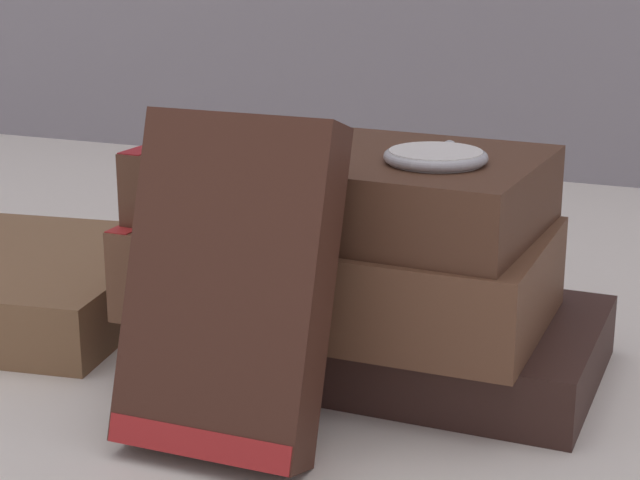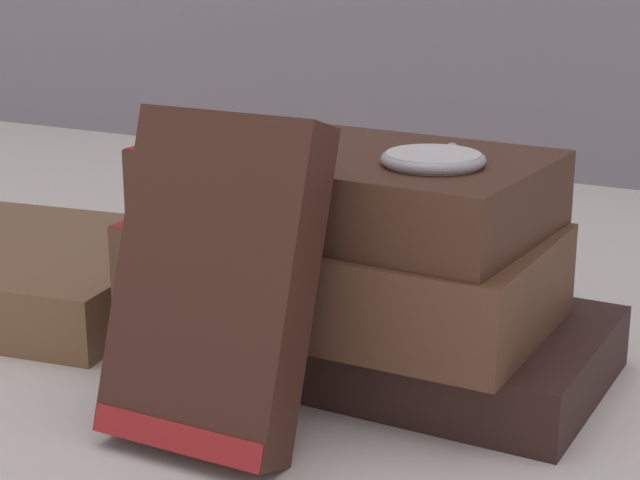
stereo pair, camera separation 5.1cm
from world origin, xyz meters
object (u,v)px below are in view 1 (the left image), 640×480
Objects in this scene: book_leaning_front at (230,298)px; pocket_watch at (436,157)px; reading_glasses at (357,290)px; book_flat_top at (335,185)px; book_flat_middle at (332,267)px; book_flat_bottom at (366,332)px.

pocket_watch is at bearing 53.23° from book_leaning_front.
reading_glasses is at bearing 94.95° from book_leaning_front.
book_flat_top is at bearing 165.96° from pocket_watch.
book_flat_middle reaches higher than reading_glasses.
pocket_watch is at bearing -10.65° from book_flat_top.
book_flat_bottom is at bearing 78.10° from book_leaning_front.
book_flat_middle reaches higher than book_flat_bottom.
pocket_watch reaches higher than book_flat_bottom.
book_flat_bottom is 4.41× the size of pocket_watch.
book_flat_top is 1.36× the size of book_leaning_front.
pocket_watch is (0.04, -0.02, 0.10)m from book_flat_bottom.
book_flat_bottom is 0.12m from book_leaning_front.
book_flat_bottom is at bearing 150.71° from pocket_watch.
pocket_watch is (0.05, -0.01, 0.06)m from book_flat_middle.
book_flat_middle is at bearing -127.59° from book_flat_bottom.
pocket_watch is 0.18m from reading_glasses.
book_flat_middle is at bearing -77.57° from book_flat_top.
book_flat_middle is 1.40× the size of book_leaning_front.
book_flat_middle is 3.93× the size of pocket_watch.
reading_glasses is at bearing 113.03° from book_flat_bottom.
reading_glasses is (-0.02, 0.21, -0.06)m from book_leaning_front.
book_flat_bottom is 0.11m from pocket_watch.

